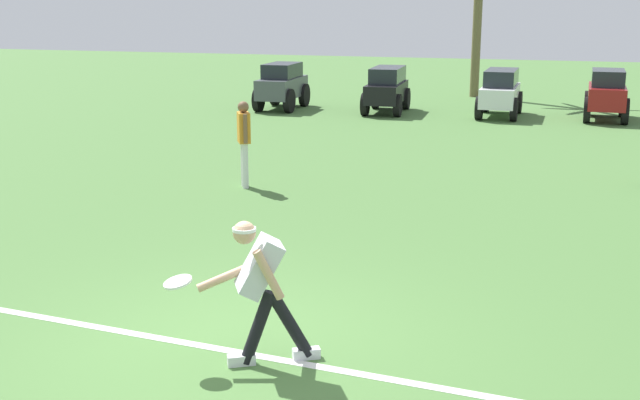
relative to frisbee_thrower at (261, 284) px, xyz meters
name	(u,v)px	position (x,y,z in m)	size (l,w,h in m)	color
ground_plane	(233,344)	(-0.43, 0.31, -0.79)	(80.00, 80.00, 0.00)	#497339
field_line_paint	(227,350)	(-0.43, 0.15, -0.78)	(19.55, 0.11, 0.01)	white
frisbee_thrower	(261,284)	(0.00, 0.00, 0.00)	(1.11, 0.58, 1.39)	black
frisbee_in_flight	(178,282)	(-0.74, -0.19, 0.01)	(0.38, 0.38, 0.09)	white
teammate_near_sideline	(244,136)	(-2.90, 6.70, 0.15)	(0.34, 0.46, 1.56)	silver
parked_car_slot_a	(282,85)	(-5.83, 16.96, -0.04)	(1.20, 2.37, 1.40)	#474C51
parked_car_slot_b	(387,88)	(-2.57, 17.15, -0.07)	(1.24, 2.44, 1.34)	black
parked_car_slot_c	(500,91)	(0.76, 17.27, -0.07)	(1.18, 2.41, 1.34)	silver
parked_car_slot_d	(607,93)	(3.68, 17.44, -0.04)	(1.20, 2.37, 1.40)	maroon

